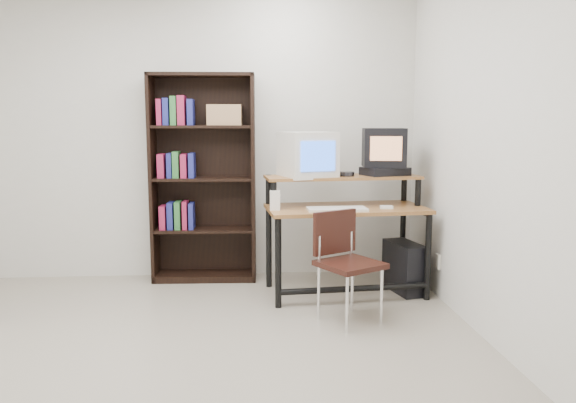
{
  "coord_description": "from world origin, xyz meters",
  "views": [
    {
      "loc": [
        0.43,
        -3.22,
        1.43
      ],
      "look_at": [
        0.75,
        1.1,
        0.82
      ],
      "focal_mm": 35.0,
      "sensor_mm": 36.0,
      "label": 1
    }
  ],
  "objects": [
    {
      "name": "crt_monitor",
      "position": [
        0.94,
        1.42,
        1.16
      ],
      "size": [
        0.51,
        0.51,
        0.38
      ],
      "rotation": [
        0.0,
        0.0,
        0.32
      ],
      "color": "silver",
      "rests_on": "computer_desk"
    },
    {
      "name": "mouse",
      "position": [
        1.56,
        1.2,
        0.74
      ],
      "size": [
        0.1,
        0.07,
        0.03
      ],
      "primitive_type": "cube",
      "rotation": [
        0.0,
        0.0,
        -0.07
      ],
      "color": "white",
      "rests_on": "mousepad"
    },
    {
      "name": "vcr",
      "position": [
        1.61,
        1.46,
        1.01
      ],
      "size": [
        0.42,
        0.36,
        0.08
      ],
      "primitive_type": "cube",
      "rotation": [
        0.0,
        0.0,
        0.33
      ],
      "color": "black",
      "rests_on": "computer_desk"
    },
    {
      "name": "right_wall",
      "position": [
        2.0,
        0.0,
        1.3
      ],
      "size": [
        0.01,
        4.0,
        2.6
      ],
      "primitive_type": "cube",
      "color": "silver",
      "rests_on": "floor"
    },
    {
      "name": "desk_speaker",
      "position": [
        0.66,
        1.19,
        0.8
      ],
      "size": [
        0.08,
        0.08,
        0.17
      ],
      "primitive_type": "cube",
      "rotation": [
        0.0,
        0.0,
        -0.02
      ],
      "color": "silver",
      "rests_on": "computer_desk"
    },
    {
      "name": "computer_desk",
      "position": [
        1.25,
        1.34,
        0.7
      ],
      "size": [
        1.35,
        0.76,
        0.98
      ],
      "rotation": [
        0.0,
        0.0,
        0.09
      ],
      "color": "#935F30",
      "rests_on": "floor"
    },
    {
      "name": "pc_tower",
      "position": [
        1.76,
        1.32,
        0.21
      ],
      "size": [
        0.3,
        0.48,
        0.42
      ],
      "primitive_type": "cube",
      "rotation": [
        0.0,
        0.0,
        0.23
      ],
      "color": "black",
      "rests_on": "floor"
    },
    {
      "name": "keyboard",
      "position": [
        1.15,
        1.14,
        0.74
      ],
      "size": [
        0.48,
        0.22,
        0.03
      ],
      "primitive_type": "cube",
      "rotation": [
        0.0,
        0.0,
        0.03
      ],
      "color": "silver",
      "rests_on": "computer_desk"
    },
    {
      "name": "wall_outlet",
      "position": [
        1.99,
        1.15,
        0.3
      ],
      "size": [
        0.02,
        0.08,
        0.12
      ],
      "primitive_type": "cube",
      "color": "beige",
      "rests_on": "right_wall"
    },
    {
      "name": "floor",
      "position": [
        0.0,
        0.0,
        -0.01
      ],
      "size": [
        4.0,
        4.0,
        0.01
      ],
      "primitive_type": "cube",
      "color": "#A09684",
      "rests_on": "ground"
    },
    {
      "name": "back_wall",
      "position": [
        0.0,
        2.0,
        1.3
      ],
      "size": [
        4.0,
        0.01,
        2.6
      ],
      "primitive_type": "cube",
      "color": "silver",
      "rests_on": "floor"
    },
    {
      "name": "crt_tv",
      "position": [
        1.6,
        1.5,
        1.21
      ],
      "size": [
        0.39,
        0.39,
        0.33
      ],
      "rotation": [
        0.0,
        0.0,
        -0.13
      ],
      "color": "black",
      "rests_on": "vcr"
    },
    {
      "name": "bookshelf",
      "position": [
        0.04,
        1.86,
        0.95
      ],
      "size": [
        0.94,
        0.34,
        1.85
      ],
      "rotation": [
        0.0,
        0.0,
        -0.04
      ],
      "color": "black",
      "rests_on": "floor"
    },
    {
      "name": "front_wall",
      "position": [
        0.0,
        -2.0,
        1.3
      ],
      "size": [
        4.0,
        0.01,
        2.6
      ],
      "primitive_type": "cube",
      "color": "silver",
      "rests_on": "floor"
    },
    {
      "name": "mousepad",
      "position": [
        1.58,
        1.21,
        0.72
      ],
      "size": [
        0.27,
        0.24,
        0.01
      ],
      "primitive_type": "cube",
      "rotation": [
        0.0,
        0.0,
        0.32
      ],
      "color": "black",
      "rests_on": "computer_desk"
    },
    {
      "name": "cd_spindle",
      "position": [
        1.27,
        1.4,
        0.99
      ],
      "size": [
        0.15,
        0.15,
        0.05
      ],
      "primitive_type": "cylinder",
      "rotation": [
        0.0,
        0.0,
        0.31
      ],
      "color": "#26262B",
      "rests_on": "computer_desk"
    },
    {
      "name": "school_chair",
      "position": [
        1.13,
        0.69,
        0.48
      ],
      "size": [
        0.54,
        0.54,
        0.79
      ],
      "rotation": [
        0.0,
        0.0,
        0.52
      ],
      "color": "black",
      "rests_on": "floor"
    }
  ]
}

